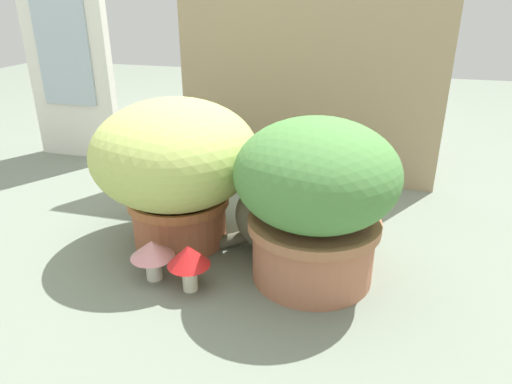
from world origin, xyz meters
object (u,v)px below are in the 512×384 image
at_px(grass_planter, 176,164).
at_px(cat, 291,208).
at_px(leafy_planter, 315,196).
at_px(mushroom_ornament_pink, 152,252).
at_px(mushroom_ornament_red, 189,258).

distance_m(grass_planter, cat, 0.32).
distance_m(leafy_planter, cat, 0.16).
bearing_deg(mushroom_ornament_pink, leafy_planter, 17.29).
height_order(grass_planter, mushroom_ornament_pink, grass_planter).
xyz_separation_m(grass_planter, leafy_planter, (0.38, -0.08, -0.01)).
bearing_deg(mushroom_ornament_red, cat, 52.65).
xyz_separation_m(leafy_planter, cat, (-0.08, 0.11, -0.09)).
xyz_separation_m(leafy_planter, mushroom_ornament_pink, (-0.37, -0.11, -0.14)).
xyz_separation_m(grass_planter, mushroom_ornament_pink, (0.02, -0.20, -0.15)).
distance_m(mushroom_ornament_red, mushroom_ornament_pink, 0.10).
relative_size(leafy_planter, mushroom_ornament_pink, 3.74).
height_order(grass_planter, mushroom_ornament_red, grass_planter).
bearing_deg(grass_planter, mushroom_ornament_red, -61.17).
relative_size(grass_planter, leafy_planter, 1.11).
bearing_deg(mushroom_ornament_red, mushroom_ornament_pink, 169.23).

